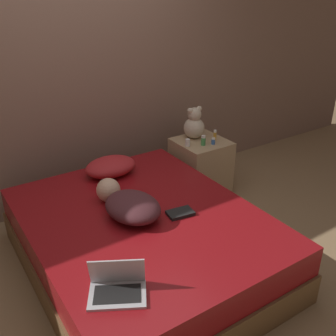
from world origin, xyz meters
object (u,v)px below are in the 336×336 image
pillow (111,167)px  bottle_amber (215,135)px  bottle_green (203,140)px  bottle_blue (213,141)px  laptop (117,286)px  person_lying (128,204)px  bottle_white (188,143)px  book (180,213)px  teddy_bear (194,125)px

pillow → bottle_amber: 1.12m
bottle_green → bottle_blue: bearing=-19.3°
laptop → bottle_blue: (1.64, 1.20, 0.08)m
bottle_blue → person_lying: bearing=-156.7°
laptop → bottle_green: laptop is taller
bottle_green → bottle_white: bearing=154.5°
bottle_white → pillow: bearing=178.2°
pillow → laptop: laptop is taller
pillow → book: pillow is taller
teddy_bear → bottle_white: 0.25m
laptop → bottle_white: bearing=72.0°
book → bottle_amber: bearing=39.4°
person_lying → bottle_blue: 1.32m
pillow → teddy_bear: (0.98, 0.11, 0.16)m
bottle_blue → bottle_amber: (0.07, 0.07, 0.02)m
laptop → bottle_green: (1.55, 1.23, 0.09)m
teddy_bear → person_lying: bearing=-146.7°
person_lying → bottle_green: (1.12, 0.56, 0.06)m
book → bottle_white: bearing=51.3°
bottle_white → bottle_amber: bearing=-5.9°
laptop → bottle_white: 1.92m
bottle_green → bottle_amber: (0.17, 0.03, 0.01)m
bottle_white → bottle_green: bottle_green is taller
teddy_bear → bottle_white: (-0.18, -0.14, -0.11)m
laptop → bottle_white: (1.41, 1.30, 0.08)m
pillow → teddy_bear: 1.00m
person_lying → book: (0.31, -0.22, -0.07)m
pillow → person_lying: person_lying is taller
teddy_bear → book: teddy_bear is taller
teddy_bear → bottle_white: bearing=-142.0°
laptop → bottle_white: laptop is taller
person_lying → laptop: bearing=-130.7°
laptop → bottle_blue: laptop is taller
bottle_amber → laptop: bearing=-143.6°
bottle_green → book: 1.12m
bottle_blue → book: bottle_blue is taller
teddy_bear → bottle_amber: teddy_bear is taller
laptop → book: laptop is taller
teddy_bear → book: (-0.85, -0.98, -0.22)m
pillow → bottle_blue: (1.04, -0.12, 0.05)m
pillow → teddy_bear: teddy_bear is taller
person_lying → bottle_blue: size_ratio=10.16×
person_lying → bottle_green: size_ratio=6.68×
pillow → book: (0.14, -0.86, -0.07)m
laptop → bottle_amber: laptop is taller
bottle_white → bottle_green: (0.14, -0.07, 0.01)m
teddy_bear → bottle_blue: bearing=-76.6°
pillow → bottle_white: (0.81, -0.03, 0.05)m
person_lying → pillow: bearing=67.0°
teddy_bear → pillow: bearing=-173.4°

